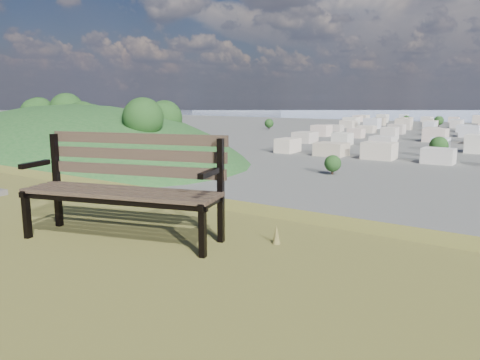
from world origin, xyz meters
The scene contains 2 objects.
park_bench centered at (1.09, 2.56, 25.57)m, with size 2.02×1.15×1.01m.
green_wooded_hill centered at (-166.26, 122.93, 0.14)m, with size 184.03×147.22×92.01m.
Camera 1 is at (4.51, -0.48, 26.36)m, focal length 35.00 mm.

